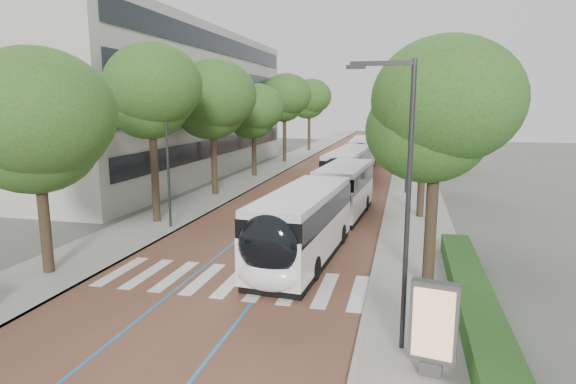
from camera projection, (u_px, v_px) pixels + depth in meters
ground at (218, 291)px, 18.23m from camera, size 160.00×160.00×0.00m
road at (346, 164)px, 56.44m from camera, size 11.00×140.00×0.02m
sidewalk_left at (285, 162)px, 58.18m from camera, size 4.00×140.00×0.12m
sidewalk_right at (412, 165)px, 54.68m from camera, size 4.00×140.00×0.12m
kerb_left at (300, 162)px, 57.74m from camera, size 0.20×140.00×0.14m
kerb_right at (395, 165)px, 55.12m from camera, size 0.20×140.00×0.14m
zebra_crossing at (233, 281)px, 19.13m from camera, size 10.55×3.60×0.01m
lane_line_left at (333, 163)px, 56.81m from camera, size 0.12×126.00×0.01m
lane_line_right at (360, 164)px, 56.06m from camera, size 0.12×126.00×0.01m
office_building at (140, 103)px, 48.26m from camera, size 18.11×40.00×14.00m
hedge at (474, 301)px, 16.01m from camera, size 1.20×14.00×0.80m
streetlight_near at (402, 185)px, 12.94m from camera, size 1.82×0.20×8.00m
streetlight_far at (406, 132)px, 36.83m from camera, size 1.82×0.20×8.00m
lamp_post_left at (168, 156)px, 26.55m from camera, size 0.14×0.14×8.00m
trees_left at (245, 105)px, 43.08m from camera, size 6.16×60.99×10.01m
trees_right at (421, 113)px, 37.88m from camera, size 6.02×47.65×9.25m
lead_bus at (323, 208)px, 25.07m from camera, size 3.77×18.52×3.20m
bus_queued_0 at (348, 169)px, 40.04m from camera, size 3.09×12.50×3.20m
bus_queued_1 at (363, 153)px, 53.17m from camera, size 2.91×12.47×3.20m
ad_panel at (433, 326)px, 12.19m from camera, size 1.23×0.55×2.48m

